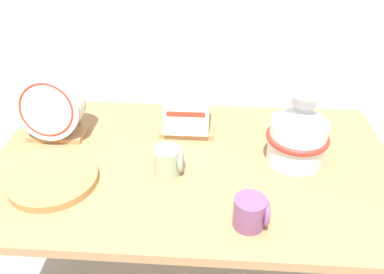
{
  "coord_description": "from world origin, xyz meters",
  "views": [
    {
      "loc": [
        0.08,
        -1.12,
        1.53
      ],
      "look_at": [
        0.0,
        0.0,
        0.79
      ],
      "focal_mm": 35.0,
      "sensor_mm": 36.0,
      "label": 1
    }
  ],
  "objects_px": {
    "ceramic_vase": "(298,132)",
    "dish_rack_square_plates": "(187,117)",
    "mug_sage_glaze": "(169,161)",
    "dish_rack_round_plates": "(52,111)",
    "wicker_charger_stack": "(54,180)",
    "mug_plum_glaze": "(251,212)"
  },
  "relations": [
    {
      "from": "ceramic_vase",
      "to": "mug_sage_glaze",
      "type": "relative_size",
      "value": 2.79
    },
    {
      "from": "dish_rack_round_plates",
      "to": "wicker_charger_stack",
      "type": "height_order",
      "value": "dish_rack_round_plates"
    },
    {
      "from": "ceramic_vase",
      "to": "mug_sage_glaze",
      "type": "bearing_deg",
      "value": -167.5
    },
    {
      "from": "dish_rack_square_plates",
      "to": "wicker_charger_stack",
      "type": "distance_m",
      "value": 0.57
    },
    {
      "from": "dish_rack_round_plates",
      "to": "mug_plum_glaze",
      "type": "xyz_separation_m",
      "value": [
        0.76,
        -0.44,
        -0.07
      ]
    },
    {
      "from": "dish_rack_square_plates",
      "to": "mug_sage_glaze",
      "type": "xyz_separation_m",
      "value": [
        -0.04,
        -0.27,
        -0.02
      ]
    },
    {
      "from": "mug_sage_glaze",
      "to": "mug_plum_glaze",
      "type": "height_order",
      "value": "same"
    },
    {
      "from": "dish_rack_round_plates",
      "to": "mug_plum_glaze",
      "type": "distance_m",
      "value": 0.88
    },
    {
      "from": "wicker_charger_stack",
      "to": "dish_rack_square_plates",
      "type": "bearing_deg",
      "value": 39.55
    },
    {
      "from": "wicker_charger_stack",
      "to": "mug_sage_glaze",
      "type": "height_order",
      "value": "mug_sage_glaze"
    },
    {
      "from": "ceramic_vase",
      "to": "dish_rack_round_plates",
      "type": "relative_size",
      "value": 1.08
    },
    {
      "from": "wicker_charger_stack",
      "to": "mug_plum_glaze",
      "type": "relative_size",
      "value": 2.86
    },
    {
      "from": "dish_rack_round_plates",
      "to": "wicker_charger_stack",
      "type": "bearing_deg",
      "value": -71.93
    },
    {
      "from": "dish_rack_square_plates",
      "to": "mug_sage_glaze",
      "type": "height_order",
      "value": "dish_rack_square_plates"
    },
    {
      "from": "wicker_charger_stack",
      "to": "mug_plum_glaze",
      "type": "bearing_deg",
      "value": -12.65
    },
    {
      "from": "mug_sage_glaze",
      "to": "dish_rack_square_plates",
      "type": "bearing_deg",
      "value": 80.86
    },
    {
      "from": "ceramic_vase",
      "to": "dish_rack_square_plates",
      "type": "bearing_deg",
      "value": 157.67
    },
    {
      "from": "ceramic_vase",
      "to": "mug_plum_glaze",
      "type": "bearing_deg",
      "value": -118.48
    },
    {
      "from": "mug_sage_glaze",
      "to": "dish_rack_round_plates",
      "type": "bearing_deg",
      "value": 157.6
    },
    {
      "from": "dish_rack_square_plates",
      "to": "wicker_charger_stack",
      "type": "bearing_deg",
      "value": -140.45
    },
    {
      "from": "ceramic_vase",
      "to": "wicker_charger_stack",
      "type": "xyz_separation_m",
      "value": [
        -0.85,
        -0.19,
        -0.11
      ]
    },
    {
      "from": "dish_rack_round_plates",
      "to": "dish_rack_square_plates",
      "type": "relative_size",
      "value": 1.23
    }
  ]
}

